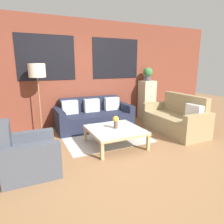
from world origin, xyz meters
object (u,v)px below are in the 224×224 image
(coffee_table, at_px, (115,131))
(drawer_cabinet, at_px, (147,100))
(settee_vintage, at_px, (176,120))
(floor_lamp, at_px, (37,73))
(potted_plant, at_px, (148,73))
(armchair_corner, at_px, (28,156))
(couch_dark, at_px, (94,117))
(flower_vase, at_px, (116,121))

(coffee_table, height_order, drawer_cabinet, drawer_cabinet)
(settee_vintage, bearing_deg, floor_lamp, 157.18)
(floor_lamp, bearing_deg, potted_plant, 2.16)
(armchair_corner, distance_m, coffee_table, 1.72)
(settee_vintage, relative_size, armchair_corner, 1.96)
(couch_dark, bearing_deg, coffee_table, -91.06)
(couch_dark, bearing_deg, potted_plant, 6.49)
(drawer_cabinet, bearing_deg, settee_vintage, -93.44)
(drawer_cabinet, bearing_deg, couch_dark, -173.52)
(floor_lamp, relative_size, potted_plant, 4.24)
(drawer_cabinet, bearing_deg, armchair_corner, -150.84)
(settee_vintage, distance_m, flower_vase, 1.75)
(settee_vintage, relative_size, floor_lamp, 0.99)
(coffee_table, distance_m, drawer_cabinet, 2.42)
(floor_lamp, distance_m, potted_plant, 3.13)
(coffee_table, bearing_deg, flower_vase, 36.67)
(potted_plant, height_order, flower_vase, potted_plant)
(floor_lamp, bearing_deg, couch_dark, -3.82)
(armchair_corner, relative_size, potted_plant, 2.14)
(coffee_table, height_order, floor_lamp, floor_lamp)
(floor_lamp, height_order, flower_vase, floor_lamp)
(couch_dark, bearing_deg, flower_vase, -90.07)
(couch_dark, xyz_separation_m, drawer_cabinet, (1.81, 0.21, 0.30))
(couch_dark, relative_size, flower_vase, 7.61)
(coffee_table, distance_m, potted_plant, 2.63)
(armchair_corner, relative_size, flower_vase, 3.26)
(couch_dark, height_order, potted_plant, potted_plant)
(coffee_table, relative_size, flower_vase, 4.04)
(drawer_cabinet, xyz_separation_m, potted_plant, (0.00, 0.00, 0.80))
(couch_dark, distance_m, flower_vase, 1.35)
(settee_vintage, relative_size, coffee_table, 1.58)
(potted_plant, bearing_deg, settee_vintage, -93.44)
(armchair_corner, bearing_deg, potted_plant, 29.16)
(floor_lamp, bearing_deg, drawer_cabinet, 2.16)
(coffee_table, xyz_separation_m, potted_plant, (1.84, 1.56, 1.06))
(coffee_table, xyz_separation_m, floor_lamp, (-1.29, 1.44, 1.12))
(coffee_table, distance_m, floor_lamp, 2.23)
(flower_vase, bearing_deg, couch_dark, 89.93)
(coffee_table, relative_size, drawer_cabinet, 0.90)
(armchair_corner, height_order, floor_lamp, floor_lamp)
(couch_dark, distance_m, drawer_cabinet, 1.85)
(drawer_cabinet, relative_size, potted_plant, 2.96)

